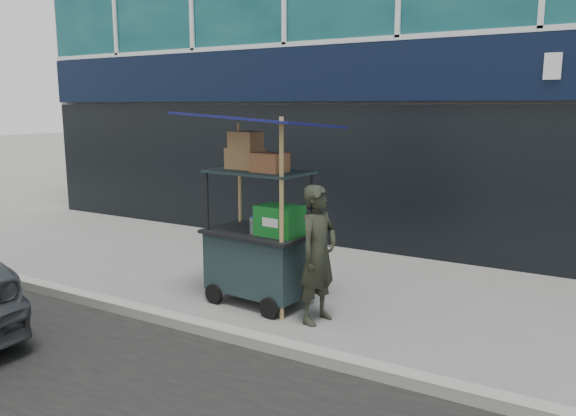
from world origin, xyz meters
The scene contains 4 objects.
ground centered at (0.00, 0.00, 0.00)m, with size 80.00×80.00×0.00m, color slate.
curb centered at (0.00, -0.20, 0.06)m, with size 80.00×0.18×0.12m, color gray.
vendor_cart centered at (-0.57, 0.90, 0.81)m, with size 1.81×1.35×2.32m.
vendor_man centered at (0.31, 0.72, 0.77)m, with size 0.56×0.37×1.54m, color black.
Camera 1 is at (3.04, -4.60, 2.39)m, focal length 35.00 mm.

